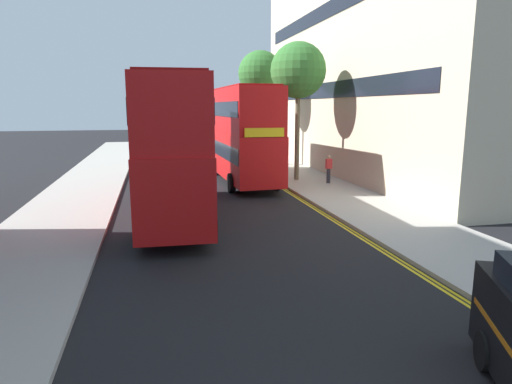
% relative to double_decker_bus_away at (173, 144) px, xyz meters
% --- Properties ---
extents(sidewalk_right, '(4.00, 80.00, 0.14)m').
position_rel_double_decker_bus_away_xyz_m(sidewalk_right, '(8.41, 0.47, -2.96)').
color(sidewalk_right, '#ADA89E').
rests_on(sidewalk_right, ground).
extents(sidewalk_left, '(4.00, 80.00, 0.14)m').
position_rel_double_decker_bus_away_xyz_m(sidewalk_left, '(-4.59, 0.47, -2.96)').
color(sidewalk_left, '#ADA89E').
rests_on(sidewalk_left, ground).
extents(kerb_line_outer, '(0.10, 56.00, 0.01)m').
position_rel_double_decker_bus_away_xyz_m(kerb_line_outer, '(6.31, -1.53, -3.03)').
color(kerb_line_outer, yellow).
rests_on(kerb_line_outer, ground).
extents(kerb_line_inner, '(0.10, 56.00, 0.01)m').
position_rel_double_decker_bus_away_xyz_m(kerb_line_inner, '(6.15, -1.53, -3.03)').
color(kerb_line_inner, yellow).
rests_on(kerb_line_inner, ground).
extents(double_decker_bus_away, '(3.15, 10.90, 5.64)m').
position_rel_double_decker_bus_away_xyz_m(double_decker_bus_away, '(0.00, 0.00, 0.00)').
color(double_decker_bus_away, red).
rests_on(double_decker_bus_away, ground).
extents(double_decker_bus_oncoming, '(3.05, 10.88, 5.64)m').
position_rel_double_decker_bus_away_xyz_m(double_decker_bus_oncoming, '(4.34, 8.17, 0.00)').
color(double_decker_bus_oncoming, red).
rests_on(double_decker_bus_oncoming, ground).
extents(pedestrian_far, '(0.34, 0.22, 1.62)m').
position_rel_double_decker_bus_away_xyz_m(pedestrian_far, '(9.10, 5.70, -2.04)').
color(pedestrian_far, '#2D2D38').
rests_on(pedestrian_far, sidewalk_right).
extents(street_tree_near, '(3.31, 3.31, 8.49)m').
position_rel_double_decker_bus_away_xyz_m(street_tree_near, '(7.20, 14.84, 3.89)').
color(street_tree_near, '#6B6047').
rests_on(street_tree_near, sidewalk_right).
extents(street_tree_mid, '(3.26, 3.26, 8.12)m').
position_rel_double_decker_bus_away_xyz_m(street_tree_mid, '(7.67, 7.30, 3.55)').
color(street_tree_mid, '#6B6047').
rests_on(street_tree_mid, sidewalk_right).
extents(townhouse_terrace_right, '(10.08, 28.00, 14.68)m').
position_rel_double_decker_bus_away_xyz_m(townhouse_terrace_right, '(15.40, 9.96, 4.31)').
color(townhouse_terrace_right, beige).
rests_on(townhouse_terrace_right, ground).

